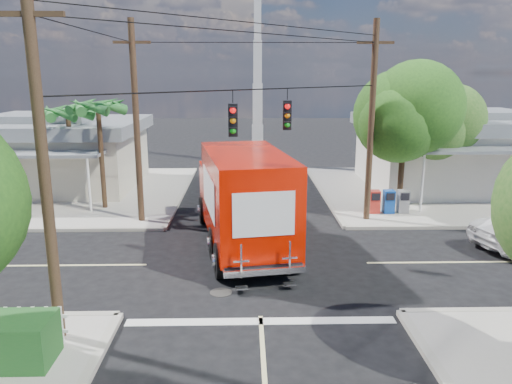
{
  "coord_description": "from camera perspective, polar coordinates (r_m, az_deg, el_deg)",
  "views": [
    {
      "loc": [
        -0.41,
        -16.94,
        6.72
      ],
      "look_at": [
        0.0,
        2.0,
        2.2
      ],
      "focal_mm": 35.0,
      "sensor_mm": 36.0,
      "label": 1
    }
  ],
  "objects": [
    {
      "name": "ground",
      "position": [
        18.23,
        0.14,
        -8.21
      ],
      "size": [
        120.0,
        120.0,
        0.0
      ],
      "primitive_type": "plane",
      "color": "black",
      "rests_on": "ground"
    },
    {
      "name": "sidewalk_ne",
      "position": [
        30.75,
        20.33,
        0.08
      ],
      "size": [
        14.12,
        14.12,
        0.14
      ],
      "color": "#A5A095",
      "rests_on": "ground"
    },
    {
      "name": "sidewalk_nw",
      "position": [
        30.46,
        -21.31,
        -0.12
      ],
      "size": [
        14.12,
        14.12,
        0.14
      ],
      "color": "#A5A095",
      "rests_on": "ground"
    },
    {
      "name": "road_markings",
      "position": [
        16.87,
        0.26,
        -10.04
      ],
      "size": [
        32.0,
        32.0,
        0.01
      ],
      "color": "beige",
      "rests_on": "ground"
    },
    {
      "name": "building_ne",
      "position": [
        31.96,
        22.67,
        4.48
      ],
      "size": [
        11.8,
        10.2,
        4.5
      ],
      "color": "white",
      "rests_on": "sidewalk_ne"
    },
    {
      "name": "building_nw",
      "position": [
        31.92,
        -22.58,
        4.29
      ],
      "size": [
        10.8,
        10.2,
        4.3
      ],
      "color": "beige",
      "rests_on": "sidewalk_nw"
    },
    {
      "name": "radio_tower",
      "position": [
        36.97,
        0.18,
        11.75
      ],
      "size": [
        0.8,
        0.8,
        17.0
      ],
      "color": "silver",
      "rests_on": "ground"
    },
    {
      "name": "tree_ne_front",
      "position": [
        24.97,
        16.72,
        8.38
      ],
      "size": [
        4.21,
        4.14,
        6.66
      ],
      "color": "#422D1C",
      "rests_on": "sidewalk_ne"
    },
    {
      "name": "tree_ne_back",
      "position": [
        27.95,
        20.38,
        7.39
      ],
      "size": [
        3.77,
        3.66,
        5.82
      ],
      "color": "#422D1C",
      "rests_on": "sidewalk_ne"
    },
    {
      "name": "palm_nw_front",
      "position": [
        25.5,
        -17.6,
        9.03
      ],
      "size": [
        3.01,
        3.08,
        5.59
      ],
      "color": "#422D1C",
      "rests_on": "sidewalk_nw"
    },
    {
      "name": "palm_nw_back",
      "position": [
        27.56,
        -20.72,
        8.31
      ],
      "size": [
        3.01,
        3.08,
        5.19
      ],
      "color": "#422D1C",
      "rests_on": "sidewalk_nw"
    },
    {
      "name": "utility_poles",
      "position": [
        18.69,
        -4.87,
        7.09
      ],
      "size": [
        12.0,
        10.68,
        9.0
      ],
      "color": "#473321",
      "rests_on": "ground"
    },
    {
      "name": "vending_boxes",
      "position": [
        24.89,
        14.92,
        -1.06
      ],
      "size": [
        1.9,
        0.5,
        1.1
      ],
      "color": "red",
      "rests_on": "sidewalk_ne"
    },
    {
      "name": "delivery_truck",
      "position": [
        19.52,
        -1.52,
        -0.67
      ],
      "size": [
        4.14,
        9.26,
        3.88
      ],
      "color": "black",
      "rests_on": "ground"
    }
  ]
}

